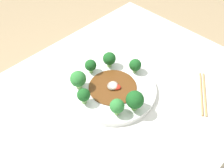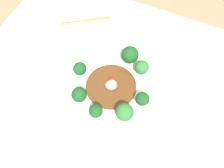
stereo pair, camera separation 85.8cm
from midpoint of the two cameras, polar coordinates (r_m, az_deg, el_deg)
The scene contains 11 objects.
table at distance 1.14m, azimuth 12.53°, elevation -31.20°, with size 1.02×0.79×0.72m.
plate at distance 0.79m, azimuth 15.55°, elevation -24.45°, with size 0.31×0.31×0.02m.
broccoli_west at distance 0.81m, azimuth 21.07°, elevation -17.18°, with size 0.05×0.05×0.06m.
broccoli_east at distance 0.71m, azimuth 9.42°, elevation -28.86°, with size 0.04×0.04×0.06m.
broccoli_southwest at distance 0.79m, azimuth 13.96°, elevation -15.72°, with size 0.05×0.05×0.06m.
broccoli_southeast at distance 0.72m, azimuth 6.80°, elevation -23.66°, with size 0.06×0.06×0.07m.
broccoli_north at distance 0.74m, azimuth 24.09°, elevation -28.82°, with size 0.06×0.06×0.07m.
broccoli_northeast at distance 0.73m, azimuth 19.69°, elevation -31.24°, with size 0.05×0.05×0.06m.
broccoli_south at distance 0.77m, azimuth 9.36°, elevation -18.01°, with size 0.04×0.04×0.06m.
stirfry_center at distance 0.78m, azimuth 15.90°, elevation -24.05°, with size 0.17×0.17×0.02m.
chopsticks at distance 0.93m, azimuth 36.60°, elevation -21.54°, with size 0.18×0.13×0.01m.
Camera 1 is at (0.45, 0.41, 1.42)m, focal length 42.00 mm.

